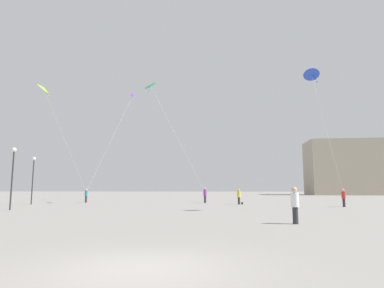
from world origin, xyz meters
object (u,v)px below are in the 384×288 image
person_in_white (295,204)px  person_in_teal (86,195)px  person_in_yellow (239,196)px  person_in_red (344,197)px  handbag_beside_flyer (242,203)px  kite_emerald_delta (151,87)px  building_left_hall (343,168)px  lamppost_east (13,168)px  kite_violet_diamond (132,98)px  kite_lime_diamond (44,90)px  kite_cobalt_diamond (312,75)px  lamppost_west (33,173)px  person_in_purple (205,194)px

person_in_white → person_in_teal: bearing=115.9°
person_in_yellow → person_in_white: size_ratio=0.92×
person_in_red → handbag_beside_flyer: bearing=-140.4°
kite_emerald_delta → building_left_hall: size_ratio=0.72×
person_in_red → lamppost_east: (-28.33, -5.97, 2.46)m
person_in_white → person_in_red: bearing=46.7°
handbag_beside_flyer → person_in_red: bearing=-24.9°
building_left_hall → kite_violet_diamond: bearing=-137.6°
kite_emerald_delta → handbag_beside_flyer: (10.32, -1.25, -13.43)m
person_in_teal → person_in_white: person_in_white is taller
person_in_yellow → kite_lime_diamond: kite_lime_diamond is taller
kite_violet_diamond → building_left_hall: 60.86m
kite_emerald_delta → person_in_teal: bearing=165.7°
kite_lime_diamond → building_left_hall: bearing=52.2°
kite_cobalt_diamond → handbag_beside_flyer: (-4.57, 10.78, -10.33)m
person_in_teal → kite_cobalt_diamond: size_ratio=0.17×
lamppost_west → kite_cobalt_diamond: bearing=-18.9°
person_in_white → kite_lime_diamond: size_ratio=0.12×
handbag_beside_flyer → kite_emerald_delta: bearing=173.1°
person_in_purple → building_left_hall: 57.60m
person_in_red → person_in_purple: (-13.04, 7.59, 0.07)m
lamppost_west → kite_lime_diamond: bearing=-58.5°
lamppost_east → person_in_teal: bearing=85.9°
person_in_red → building_left_hall: 57.91m
person_in_yellow → person_in_purple: 5.09m
person_in_white → kite_cobalt_diamond: (3.73, 8.32, 9.47)m
kite_cobalt_diamond → lamppost_east: size_ratio=1.92×
person_in_purple → lamppost_east: 20.58m
person_in_red → building_left_hall: bearing=133.0°
kite_cobalt_diamond → person_in_yellow: bearing=114.8°
person_in_red → person_in_teal: bearing=-130.8°
building_left_hall → lamppost_east: building_left_hall is taller
person_in_teal → kite_lime_diamond: bearing=-30.8°
person_in_yellow → kite_emerald_delta: size_ratio=0.13×
person_in_white → kite_emerald_delta: kite_emerald_delta is taller
person_in_red → kite_cobalt_diamond: 12.42m
person_in_red → kite_violet_diamond: (-23.43, 12.84, 13.52)m
kite_lime_diamond → kite_emerald_delta: 14.33m
kite_cobalt_diamond → person_in_white: bearing=-114.2°
lamppost_west → person_in_purple: bearing=15.0°
person_in_yellow → kite_emerald_delta: kite_emerald_delta is taller
kite_violet_diamond → person_in_yellow: bearing=-31.9°
kite_cobalt_diamond → kite_lime_diamond: kite_cobalt_diamond is taller
kite_emerald_delta → handbag_beside_flyer: kite_emerald_delta is taller
kite_cobalt_diamond → kite_lime_diamond: bearing=-179.5°
person_in_purple → building_left_hall: (34.17, 46.00, 5.84)m
kite_violet_diamond → handbag_beside_flyer: bearing=-31.0°
kite_lime_diamond → lamppost_west: (-5.77, 9.42, -6.18)m
person_in_white → handbag_beside_flyer: 19.14m
handbag_beside_flyer → person_in_purple: bearing=139.8°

